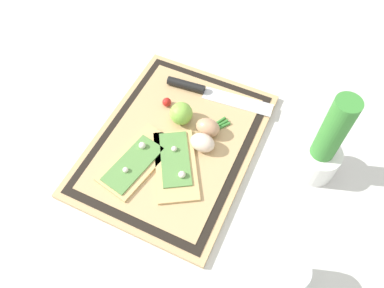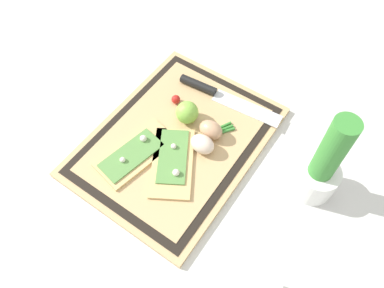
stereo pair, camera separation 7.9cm
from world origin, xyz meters
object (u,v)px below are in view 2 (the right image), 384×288
Objects in this scene: egg_pink at (202,144)px; lime at (187,112)px; pizza_slice_near at (135,153)px; herb_pot at (321,169)px; cherry_tomato_red at (176,99)px; egg_brown at (211,130)px; pizza_slice_far at (173,161)px; knife at (213,92)px.

lime is at bearing -123.06° from egg_pink.
herb_pot reaches higher than pizza_slice_near.
lime is at bearing 62.92° from cherry_tomato_red.
egg_brown and egg_pink have the same top height.
pizza_slice_far is (-0.03, 0.08, 0.00)m from pizza_slice_near.
egg_brown is at bearing 141.61° from pizza_slice_near.
pizza_slice_near is at bearing 4.19° from cherry_tomato_red.
pizza_slice_near is 0.18m from cherry_tomato_red.
pizza_slice_far is 3.69× the size of lime.
pizza_slice_near and pizza_slice_far have the same top height.
knife and cherry_tomato_red have the same top height.
lime reaches higher than cherry_tomato_red.
knife is 0.11m from lime.
herb_pot reaches higher than egg_brown.
pizza_slice_far is 0.13m from lime.
lime reaches higher than egg_brown.
herb_pot reaches higher than egg_pink.
lime is (0.10, -0.01, 0.02)m from knife.
pizza_slice_near is 9.03× the size of cherry_tomato_red.
pizza_slice_far is 0.23m from knife.
lime is 0.23× the size of herb_pot.
cherry_tomato_red is (-0.03, -0.13, -0.01)m from egg_brown.
pizza_slice_far is at bearing -14.84° from egg_brown.
egg_pink is at bearing 56.94° from lime.
cherry_tomato_red is 0.09× the size of herb_pot.
pizza_slice_far is 3.51× the size of egg_pink.
lime is 0.33m from herb_pot.
pizza_slice_near is 0.26m from knife.
lime is (-0.01, -0.07, 0.01)m from egg_brown.
egg_pink is at bearing 59.30° from cherry_tomato_red.
lime is (-0.05, -0.08, 0.01)m from egg_pink.
egg_pink is at bearing 24.62° from knife.
pizza_slice_near is 0.16m from egg_pink.
herb_pot reaches higher than knife.
egg_pink is 0.26m from herb_pot.
pizza_slice_far is 0.12m from egg_brown.
herb_pot is at bearing 74.15° from knife.
egg_brown is (0.11, 0.07, 0.01)m from knife.
herb_pot is (0.09, 0.32, 0.06)m from knife.
cherry_tomato_red is at bearing -146.39° from pizza_slice_far.
pizza_slice_near is 0.16m from lime.
pizza_slice_far reaches higher than knife.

